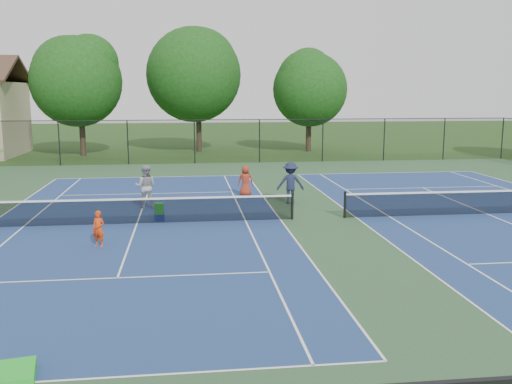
{
  "coord_description": "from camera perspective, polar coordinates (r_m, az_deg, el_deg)",
  "views": [
    {
      "loc": [
        -5.11,
        -21.34,
        4.94
      ],
      "look_at": [
        -2.59,
        -1.0,
        1.3
      ],
      "focal_mm": 40.0,
      "sensor_mm": 36.0,
      "label": 1
    }
  ],
  "objects": [
    {
      "name": "ground",
      "position": [
        22.49,
        6.27,
        -2.68
      ],
      "size": [
        140.0,
        140.0,
        0.0
      ],
      "primitive_type": "plane",
      "color": "#234716",
      "rests_on": "ground"
    },
    {
      "name": "court_pad",
      "position": [
        22.49,
        6.27,
        -2.67
      ],
      "size": [
        36.0,
        36.0,
        0.01
      ],
      "primitive_type": "cube",
      "color": "#2D502D",
      "rests_on": "ground"
    },
    {
      "name": "tennis_court_left",
      "position": [
        21.96,
        -11.83,
        -2.88
      ],
      "size": [
        12.0,
        23.83,
        1.07
      ],
      "color": "navy",
      "rests_on": "ground"
    },
    {
      "name": "tennis_court_right",
      "position": [
        25.01,
        22.09,
        -1.84
      ],
      "size": [
        12.0,
        23.83,
        1.07
      ],
      "color": "navy",
      "rests_on": "ground"
    },
    {
      "name": "perimeter_fence",
      "position": [
        22.19,
        6.35,
        1.36
      ],
      "size": [
        36.08,
        36.08,
        3.02
      ],
      "color": "black",
      "rests_on": "ground"
    },
    {
      "name": "tree_back_a",
      "position": [
        46.03,
        -17.24,
        10.99
      ],
      "size": [
        6.8,
        6.8,
        9.15
      ],
      "color": "#2D2116",
      "rests_on": "ground"
    },
    {
      "name": "tree_back_b",
      "position": [
        47.38,
        -5.83,
        12.02
      ],
      "size": [
        7.6,
        7.6,
        10.03
      ],
      "color": "#2D2116",
      "rests_on": "ground"
    },
    {
      "name": "tree_back_c",
      "position": [
        47.43,
        5.35,
        10.68
      ],
      "size": [
        6.0,
        6.0,
        8.4
      ],
      "color": "#2D2116",
      "rests_on": "ground"
    },
    {
      "name": "child_player",
      "position": [
        18.98,
        -15.47,
        -3.56
      ],
      "size": [
        0.5,
        0.43,
        1.17
      ],
      "primitive_type": "imported",
      "rotation": [
        0.0,
        0.0,
        -0.41
      ],
      "color": "red",
      "rests_on": "ground"
    },
    {
      "name": "instructor",
      "position": [
        24.71,
        -10.98,
        0.54
      ],
      "size": [
        0.97,
        0.79,
        1.86
      ],
      "primitive_type": "imported",
      "rotation": [
        0.0,
        0.0,
        3.04
      ],
      "color": "#979799",
      "rests_on": "ground"
    },
    {
      "name": "bystander_b",
      "position": [
        25.27,
        3.46,
        0.91
      ],
      "size": [
        1.27,
        0.83,
        1.85
      ],
      "primitive_type": "imported",
      "rotation": [
        0.0,
        0.0,
        3.02
      ],
      "color": "#1B203C",
      "rests_on": "ground"
    },
    {
      "name": "bystander_c",
      "position": [
        27.04,
        -1.05,
        1.13
      ],
      "size": [
        0.75,
        0.52,
        1.48
      ],
      "primitive_type": "imported",
      "rotation": [
        0.0,
        0.0,
        3.08
      ],
      "color": "maroon",
      "rests_on": "ground"
    },
    {
      "name": "ball_crate",
      "position": [
        22.29,
        -9.63,
        -2.52
      ],
      "size": [
        0.4,
        0.36,
        0.27
      ],
      "primitive_type": "cube",
      "rotation": [
        0.0,
        0.0,
        0.19
      ],
      "color": "navy",
      "rests_on": "ground"
    },
    {
      "name": "ball_hopper",
      "position": [
        22.21,
        -9.66,
        -1.64
      ],
      "size": [
        0.37,
        0.32,
        0.42
      ],
      "primitive_type": "cube",
      "rotation": [
        0.0,
        0.0,
        0.13
      ],
      "color": "green",
      "rests_on": "ball_crate"
    }
  ]
}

